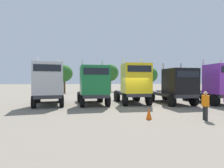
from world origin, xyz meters
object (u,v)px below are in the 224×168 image
semi_truck_silver (48,84)px  semi_truck_purple (217,84)px  semi_truck_black (175,86)px  visitor_in_hivis (205,104)px  semi_truck_green (93,85)px  semi_truck_yellow (134,84)px  traffic_cone_near (149,114)px

semi_truck_silver → semi_truck_purple: 15.67m
semi_truck_black → visitor_in_hivis: 6.86m
semi_truck_green → semi_truck_purple: 11.67m
semi_truck_silver → semi_truck_yellow: semi_truck_yellow is taller
semi_truck_purple → semi_truck_black: bearing=-98.6°
semi_truck_green → visitor_in_hivis: size_ratio=3.68×
semi_truck_yellow → semi_truck_purple: (7.82, -0.89, -0.03)m
traffic_cone_near → semi_truck_purple: bearing=34.8°
semi_truck_green → semi_truck_black: 7.68m
visitor_in_hivis → semi_truck_green: bearing=-36.6°
semi_truck_silver → visitor_in_hivis: semi_truck_silver is taller
semi_truck_yellow → semi_truck_green: bearing=-87.8°
semi_truck_purple → traffic_cone_near: semi_truck_purple is taller
semi_truck_silver → traffic_cone_near: size_ratio=9.33×
semi_truck_black → semi_truck_green: bearing=-98.3°
semi_truck_silver → visitor_in_hivis: 12.53m
semi_truck_green → semi_truck_purple: size_ratio=1.00×
semi_truck_silver → traffic_cone_near: bearing=36.9°
visitor_in_hivis → semi_truck_yellow: bearing=-60.0°
semi_truck_green → semi_truck_yellow: bearing=87.1°
semi_truck_purple → semi_truck_yellow: bearing=-100.1°
semi_truck_green → traffic_cone_near: size_ratio=8.89×
semi_truck_silver → semi_truck_green: (4.01, 0.01, -0.14)m
semi_truck_black → visitor_in_hivis: size_ratio=4.03×
semi_truck_yellow → semi_truck_black: 3.89m
semi_truck_black → semi_truck_purple: 4.00m
semi_truck_green → semi_truck_black: bearing=80.4°
semi_truck_green → visitor_in_hivis: (6.41, -6.88, -0.90)m
semi_truck_silver → semi_truck_black: bearing=77.1°
semi_truck_purple → semi_truck_green: bearing=-96.2°
visitor_in_hivis → semi_truck_purple: bearing=-119.2°
semi_truck_silver → semi_truck_green: bearing=78.1°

